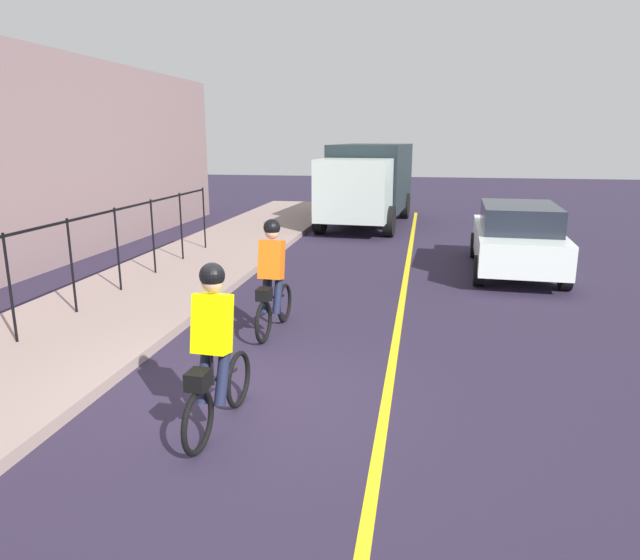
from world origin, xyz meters
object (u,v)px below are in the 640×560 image
object	(u,v)px
cyclist_lead	(272,278)
box_truck_background	(368,180)
cyclist_follow	(214,350)
patrol_sedan	(517,237)

from	to	relation	value
cyclist_lead	box_truck_background	world-z (taller)	box_truck_background
cyclist_follow	patrol_sedan	distance (m)	9.25
patrol_sedan	cyclist_follow	bearing A→B (deg)	156.04
box_truck_background	patrol_sedan	bearing A→B (deg)	34.74
patrol_sedan	box_truck_background	bearing A→B (deg)	33.34
cyclist_follow	patrol_sedan	world-z (taller)	cyclist_follow
cyclist_lead	patrol_sedan	size ratio (longest dim) A/B	0.41
cyclist_follow	box_truck_background	xyz separation A→B (m)	(15.21, -0.06, 0.64)
cyclist_lead	box_truck_background	xyz separation A→B (m)	(12.07, -0.29, 0.64)
cyclist_follow	box_truck_background	bearing A→B (deg)	3.43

